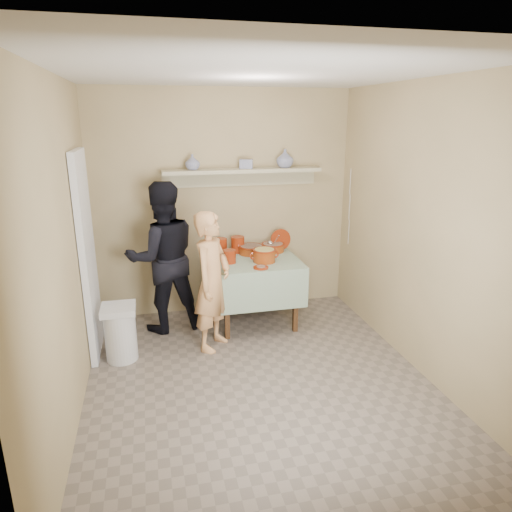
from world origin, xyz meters
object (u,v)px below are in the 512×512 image
object	(u,v)px
person_cook	(212,282)
person_helper	(163,258)
cazuela_rice	(264,254)
serving_table	(254,268)
trash_bin	(120,333)

from	to	relation	value
person_cook	person_helper	xyz separation A→B (m)	(-0.45, 0.56, 0.11)
cazuela_rice	serving_table	bearing A→B (deg)	117.21
person_cook	cazuela_rice	size ratio (longest dim) A/B	4.30
person_cook	serving_table	xyz separation A→B (m)	(0.54, 0.51, -0.07)
person_helper	trash_bin	bearing A→B (deg)	43.63
serving_table	cazuela_rice	bearing A→B (deg)	-62.79
person_cook	cazuela_rice	distance (m)	0.73
cazuela_rice	trash_bin	xyz separation A→B (m)	(-1.54, -0.42, -0.56)
person_helper	trash_bin	distance (m)	0.94
cazuela_rice	trash_bin	world-z (taller)	cazuela_rice
serving_table	trash_bin	size ratio (longest dim) A/B	1.74
serving_table	trash_bin	distance (m)	1.61
person_cook	person_helper	bearing A→B (deg)	73.47
trash_bin	person_helper	bearing A→B (deg)	53.21
person_helper	cazuela_rice	size ratio (longest dim) A/B	4.99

